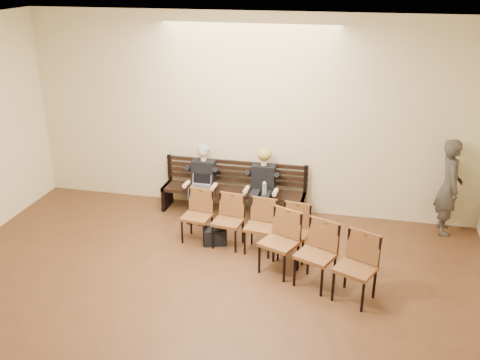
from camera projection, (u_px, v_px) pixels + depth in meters
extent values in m
cube|color=beige|center=(249.00, 115.00, 9.32)|extent=(8.00, 0.02, 3.50)
cube|color=white|center=(117.00, 63.00, 4.14)|extent=(8.00, 10.00, 0.02)
cube|color=black|center=(233.00, 202.00, 9.62)|extent=(2.60, 0.90, 0.45)
cube|color=#B3B3B8|center=(200.00, 187.00, 9.33)|extent=(0.37, 0.30, 0.25)
cylinder|color=silver|center=(264.00, 195.00, 9.04)|extent=(0.08, 0.08, 0.24)
cube|color=black|center=(215.00, 236.00, 8.61)|extent=(0.43, 0.36, 0.27)
imported|color=#38342E|center=(450.00, 180.00, 8.70)|extent=(0.49, 0.71, 1.88)
cube|color=brown|center=(244.00, 225.00, 8.35)|extent=(2.08, 0.70, 0.84)
cube|color=brown|center=(316.00, 256.00, 7.38)|extent=(1.74, 1.13, 0.93)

